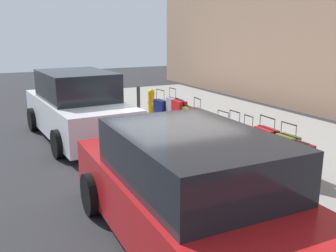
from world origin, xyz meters
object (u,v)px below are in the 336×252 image
suitcase_navy_4 (234,138)px  parked_car_white_1 (78,108)px  suitcase_silver_3 (247,143)px  suitcase_teal_6 (209,131)px  suitcase_black_5 (222,134)px  suitcase_olive_8 (190,120)px  suitcase_olive_1 (286,155)px  suitcase_silver_10 (172,110)px  suitcase_maroon_0 (300,165)px  bollard_post (138,99)px  suitcase_maroon_7 (197,123)px  fire_hydrant (151,101)px  suitcase_red_2 (265,147)px  suitcase_navy_11 (160,110)px  parked_car_red_0 (192,195)px  suitcase_red_9 (179,114)px

suitcase_navy_4 → parked_car_white_1: (3.25, 2.53, 0.31)m
suitcase_silver_3 → suitcase_teal_6: (1.42, 0.02, -0.07)m
suitcase_black_5 → suitcase_olive_8: bearing=-1.5°
suitcase_olive_1 → suitcase_silver_10: size_ratio=0.97×
suitcase_maroon_0 → bollard_post: bollard_post is taller
suitcase_maroon_7 → bollard_post: suitcase_maroon_7 is taller
suitcase_maroon_0 → suitcase_maroon_7: suitcase_maroon_7 is taller
suitcase_maroon_0 → suitcase_maroon_7: (3.39, -0.00, -0.01)m
suitcase_silver_10 → fire_hydrant: (1.30, 0.07, 0.06)m
suitcase_teal_6 → suitcase_olive_8: 1.02m
suitcase_maroon_0 → suitcase_olive_8: size_ratio=1.13×
parked_car_white_1 → suitcase_olive_8: bearing=-115.5°
suitcase_teal_6 → bollard_post: (4.07, 0.10, 0.14)m
suitcase_black_5 → fire_hydrant: suitcase_black_5 is taller
suitcase_olive_1 → suitcase_teal_6: suitcase_olive_1 is taller
suitcase_silver_3 → suitcase_silver_10: (3.50, -0.10, 0.03)m
suitcase_silver_10 → suitcase_black_5: bearing=178.1°
suitcase_red_2 → suitcase_olive_8: bearing=-0.1°
suitcase_navy_4 → suitcase_teal_6: suitcase_navy_4 is taller
suitcase_maroon_0 → suitcase_navy_11: 5.48m
suitcase_olive_8 → parked_car_red_0: bearing=150.1°
fire_hydrant → suitcase_silver_3: bearing=179.6°
suitcase_red_2 → suitcase_navy_11: 4.49m
suitcase_teal_6 → suitcase_maroon_7: size_ratio=0.61×
suitcase_olive_1 → suitcase_black_5: bearing=2.1°
suitcase_red_9 → suitcase_black_5: bearing=179.3°
suitcase_navy_4 → suitcase_maroon_7: size_ratio=0.95×
suitcase_red_2 → suitcase_navy_4: (0.92, 0.07, -0.04)m
suitcase_red_9 → suitcase_silver_3: bearing=179.2°
suitcase_maroon_0 → suitcase_olive_1: bearing=-16.2°
bollard_post → parked_car_red_0: bearing=162.2°
suitcase_maroon_7 → fire_hydrant: suitcase_maroon_7 is taller
suitcase_olive_1 → parked_car_white_1: bearing=29.4°
suitcase_maroon_0 → suitcase_navy_4: size_ratio=0.83×
suitcase_maroon_0 → parked_car_red_0: 2.59m
suitcase_maroon_7 → parked_car_red_0: size_ratio=0.21×
suitcase_red_9 → suitcase_navy_11: size_ratio=0.87×
suitcase_olive_8 → suitcase_navy_11: bearing=3.6°
suitcase_navy_4 → parked_car_white_1: parked_car_white_1 is taller
suitcase_red_2 → suitcase_maroon_7: bearing=2.2°
suitcase_navy_4 → suitcase_black_5: (0.47, -0.04, -0.02)m
suitcase_red_2 → bollard_post: (5.98, 0.17, 0.03)m
suitcase_black_5 → suitcase_teal_6: bearing=4.0°
suitcase_silver_3 → suitcase_navy_11: size_ratio=1.02×
suitcase_maroon_7 → suitcase_olive_1: bearing=-177.5°
suitcase_navy_4 → suitcase_olive_8: 2.00m
suitcase_olive_8 → suitcase_silver_10: suitcase_silver_10 is taller
suitcase_olive_8 → fire_hydrant: (2.37, 0.03, 0.11)m
suitcase_olive_1 → bollard_post: size_ratio=1.19×
suitcase_navy_4 → suitcase_navy_11: 3.57m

